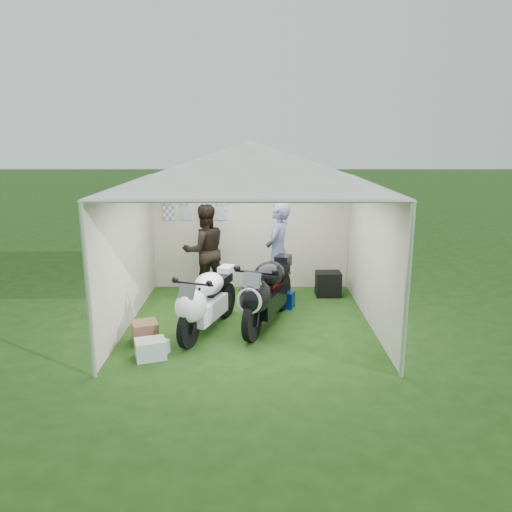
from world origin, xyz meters
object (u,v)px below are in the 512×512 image
object	(u,v)px
person_blue_jacket	(278,252)
crate_2	(157,347)
canopy_tent	(249,167)
person_dark_jacket	(205,251)
crate_0	(151,349)
crate_1	(145,332)
motorcycle_white	(205,300)
equipment_box	(328,284)
motorcycle_black	(266,291)
paddock_stand	(283,299)

from	to	relation	value
person_blue_jacket	crate_2	bearing A→B (deg)	-13.59
canopy_tent	person_dark_jacket	bearing A→B (deg)	121.90
crate_0	crate_2	bearing A→B (deg)	64.60
person_dark_jacket	crate_0	distance (m)	3.03
person_dark_jacket	crate_1	xyz separation A→B (m)	(-0.69, -2.34, -0.73)
motorcycle_white	equipment_box	bearing A→B (deg)	60.10
person_blue_jacket	motorcycle_white	bearing A→B (deg)	-13.04
person_blue_jacket	crate_0	bearing A→B (deg)	-13.06
motorcycle_black	equipment_box	xyz separation A→B (m)	(1.26, 1.62, -0.37)
motorcycle_white	motorcycle_black	xyz separation A→B (m)	(0.96, 0.30, 0.06)
person_blue_jacket	crate_0	world-z (taller)	person_blue_jacket
motorcycle_white	crate_0	size ratio (longest dim) A/B	4.63
crate_0	equipment_box	bearing A→B (deg)	44.42
motorcycle_white	equipment_box	world-z (taller)	motorcycle_white
person_blue_jacket	person_dark_jacket	bearing A→B (deg)	-78.87
motorcycle_black	paddock_stand	size ratio (longest dim) A/B	5.33
motorcycle_black	crate_1	xyz separation A→B (m)	(-1.84, -0.68, -0.44)
paddock_stand	equipment_box	world-z (taller)	equipment_box
canopy_tent	person_blue_jacket	world-z (taller)	canopy_tent
canopy_tent	motorcycle_white	xyz separation A→B (m)	(-0.69, -0.53, -2.03)
motorcycle_black	equipment_box	world-z (taller)	motorcycle_black
person_blue_jacket	equipment_box	world-z (taller)	person_blue_jacket
equipment_box	crate_2	distance (m)	3.93
person_dark_jacket	person_blue_jacket	xyz separation A→B (m)	(1.41, -0.30, 0.04)
motorcycle_black	canopy_tent	bearing A→B (deg)	158.03
canopy_tent	paddock_stand	size ratio (longest dim) A/B	14.24
equipment_box	canopy_tent	bearing A→B (deg)	-137.86
equipment_box	crate_1	world-z (taller)	equipment_box
crate_2	motorcycle_black	bearing A→B (deg)	34.71
canopy_tent	person_dark_jacket	distance (m)	2.37
motorcycle_black	equipment_box	distance (m)	2.08
canopy_tent	crate_1	size ratio (longest dim) A/B	15.32
motorcycle_white	person_blue_jacket	size ratio (longest dim) A/B	1.02
crate_1	motorcycle_black	bearing A→B (deg)	20.26
person_dark_jacket	crate_1	bearing A→B (deg)	51.20
canopy_tent	person_dark_jacket	xyz separation A→B (m)	(-0.88, 1.42, -1.68)
paddock_stand	crate_2	xyz separation A→B (m)	(-1.92, -2.04, -0.04)
motorcycle_black	crate_1	size ratio (longest dim) A/B	5.73
crate_0	crate_2	world-z (taller)	crate_0
motorcycle_white	canopy_tent	bearing A→B (deg)	56.91
person_blue_jacket	equipment_box	bearing A→B (deg)	127.76
person_dark_jacket	crate_1	size ratio (longest dim) A/B	4.87
crate_2	paddock_stand	bearing A→B (deg)	46.74
motorcycle_white	crate_2	xyz separation A→B (m)	(-0.62, -0.80, -0.44)
person_blue_jacket	motorcycle_black	bearing A→B (deg)	12.64
motorcycle_black	paddock_stand	distance (m)	1.10
motorcycle_white	person_dark_jacket	world-z (taller)	person_dark_jacket
crate_0	motorcycle_white	bearing A→B (deg)	53.64
motorcycle_black	crate_2	bearing A→B (deg)	-125.67
person_blue_jacket	crate_1	size ratio (longest dim) A/B	5.09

